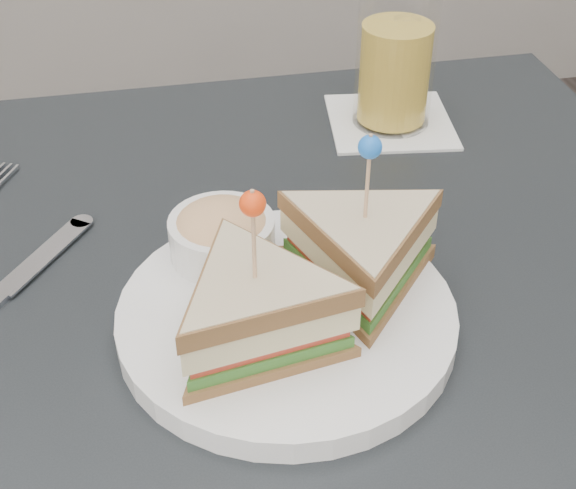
{
  "coord_description": "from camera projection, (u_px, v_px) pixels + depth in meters",
  "views": [
    {
      "loc": [
        -0.09,
        -0.46,
        1.16
      ],
      "look_at": [
        0.01,
        0.01,
        0.8
      ],
      "focal_mm": 50.0,
      "sensor_mm": 36.0,
      "label": 1
    }
  ],
  "objects": [
    {
      "name": "drink_set",
      "position": [
        395.0,
        59.0,
        0.81
      ],
      "size": [
        0.14,
        0.14,
        0.16
      ],
      "rotation": [
        0.0,
        0.0,
        -0.13
      ],
      "color": "white",
      "rests_on": "table"
    },
    {
      "name": "plate_meal",
      "position": [
        296.0,
        283.0,
        0.58
      ],
      "size": [
        0.32,
        0.32,
        0.15
      ],
      "rotation": [
        0.0,
        0.0,
        -0.36
      ],
      "color": "white",
      "rests_on": "table"
    },
    {
      "name": "table",
      "position": [
        279.0,
        373.0,
        0.67
      ],
      "size": [
        0.8,
        0.8,
        0.75
      ],
      "color": "black",
      "rests_on": "ground"
    },
    {
      "name": "cutlery_knife",
      "position": [
        9.0,
        288.0,
        0.63
      ],
      "size": [
        0.13,
        0.17,
        0.01
      ],
      "rotation": [
        0.0,
        0.0,
        -0.62
      ],
      "color": "silver",
      "rests_on": "table"
    }
  ]
}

